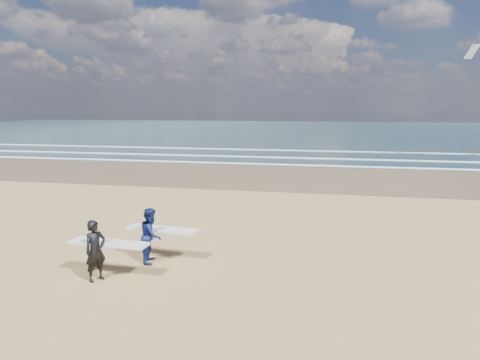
# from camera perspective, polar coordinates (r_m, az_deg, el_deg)

# --- Properties ---
(ocean) EXTENTS (220.00, 100.00, 0.02)m
(ocean) POSITION_cam_1_polar(r_m,az_deg,el_deg) (83.82, 21.33, 6.01)
(ocean) COLOR #1B343C
(ocean) RESTS_ON ground
(surfer_near) EXTENTS (2.22, 1.02, 1.65)m
(surfer_near) POSITION_cam_1_polar(r_m,az_deg,el_deg) (12.06, -18.43, -8.76)
(surfer_near) COLOR black
(surfer_near) RESTS_ON ground
(surfer_far) EXTENTS (2.24, 1.17, 1.64)m
(surfer_far) POSITION_cam_1_polar(r_m,az_deg,el_deg) (13.03, -11.63, -7.14)
(surfer_far) COLOR #0E1A4E
(surfer_far) RESTS_ON ground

